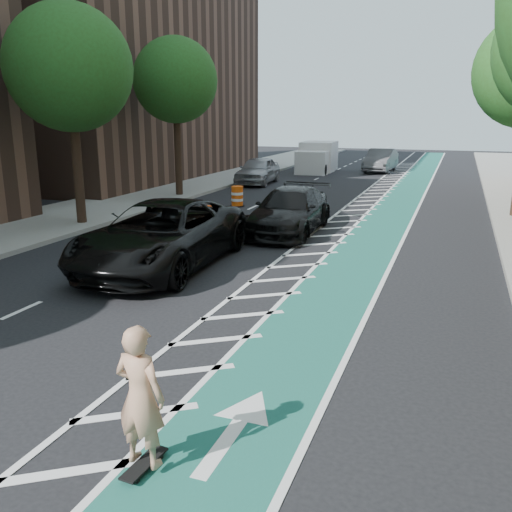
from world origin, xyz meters
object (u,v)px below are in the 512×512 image
at_px(suv_near, 162,235).
at_px(barrel_a, 150,256).
at_px(skateboarder, 140,396).
at_px(suv_far, 289,211).

distance_m(suv_near, barrel_a, 0.69).
bearing_deg(skateboarder, suv_far, -76.61).
xyz_separation_m(suv_near, barrel_a, (-0.13, -0.46, -0.50)).
bearing_deg(suv_far, barrel_a, -110.22).
xyz_separation_m(skateboarder, suv_far, (-2.36, 13.75, -0.20)).
xyz_separation_m(suv_far, barrel_a, (-2.14, -6.13, -0.38)).
height_order(suv_near, barrel_a, suv_near).
bearing_deg(suv_near, barrel_a, -107.68).
bearing_deg(barrel_a, skateboarder, -59.46).
distance_m(skateboarder, suv_near, 9.19).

